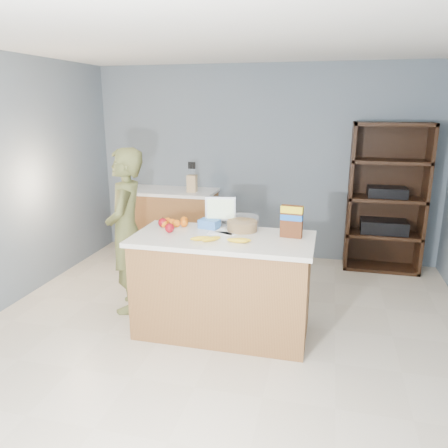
% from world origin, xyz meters
% --- Properties ---
extents(floor, '(4.50, 5.00, 0.02)m').
position_xyz_m(floor, '(0.00, 0.00, 0.00)').
color(floor, beige).
rests_on(floor, ground).
extents(walls, '(4.52, 5.02, 2.51)m').
position_xyz_m(walls, '(0.00, 0.00, 1.65)').
color(walls, slate).
rests_on(walls, ground).
extents(counter_peninsula, '(1.56, 0.76, 0.90)m').
position_xyz_m(counter_peninsula, '(0.00, 0.30, 0.42)').
color(counter_peninsula, brown).
rests_on(counter_peninsula, ground).
extents(back_cabinet, '(1.24, 0.62, 0.90)m').
position_xyz_m(back_cabinet, '(-1.20, 2.20, 0.45)').
color(back_cabinet, brown).
rests_on(back_cabinet, ground).
extents(shelving_unit, '(0.90, 0.40, 1.80)m').
position_xyz_m(shelving_unit, '(1.55, 2.35, 0.86)').
color(shelving_unit, black).
rests_on(shelving_unit, ground).
extents(person, '(0.51, 0.66, 1.61)m').
position_xyz_m(person, '(-1.03, 0.54, 0.81)').
color(person, brown).
rests_on(person, ground).
extents(knife_block, '(0.12, 0.10, 0.31)m').
position_xyz_m(knife_block, '(-0.86, 2.14, 1.02)').
color(knife_block, tan).
rests_on(knife_block, back_cabinet).
extents(envelopes, '(0.29, 0.20, 0.00)m').
position_xyz_m(envelopes, '(-0.02, 0.41, 0.90)').
color(envelopes, white).
rests_on(envelopes, counter_peninsula).
extents(bananas, '(0.51, 0.16, 0.04)m').
position_xyz_m(bananas, '(0.03, 0.16, 0.92)').
color(bananas, yellow).
rests_on(bananas, counter_peninsula).
extents(apples, '(0.21, 0.24, 0.09)m').
position_xyz_m(apples, '(-0.55, 0.39, 0.94)').
color(apples, maroon).
rests_on(apples, counter_peninsula).
extents(oranges, '(0.25, 0.23, 0.07)m').
position_xyz_m(oranges, '(-0.53, 0.52, 0.94)').
color(oranges, orange).
rests_on(oranges, counter_peninsula).
extents(blue_carton, '(0.20, 0.16, 0.08)m').
position_xyz_m(blue_carton, '(-0.18, 0.53, 0.94)').
color(blue_carton, blue).
rests_on(blue_carton, counter_peninsula).
extents(salad_bowl, '(0.30, 0.30, 0.13)m').
position_xyz_m(salad_bowl, '(0.12, 0.53, 0.96)').
color(salad_bowl, '#267219').
rests_on(salad_bowl, counter_peninsula).
extents(tv, '(0.28, 0.12, 0.28)m').
position_xyz_m(tv, '(-0.10, 0.61, 1.06)').
color(tv, silver).
rests_on(tv, counter_peninsula).
extents(cereal_box, '(0.19, 0.09, 0.28)m').
position_xyz_m(cereal_box, '(0.57, 0.42, 1.06)').
color(cereal_box, '#592B14').
rests_on(cereal_box, counter_peninsula).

